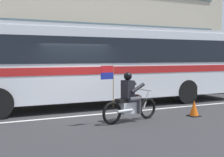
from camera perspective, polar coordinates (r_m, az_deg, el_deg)
ground_plane at (r=10.80m, az=-6.89°, el=-6.65°), size 60.00×60.00×0.00m
sidewalk_curb at (r=15.66m, az=-12.69°, el=-3.04°), size 28.00×3.80×0.15m
lane_center_stripe at (r=10.24m, az=-5.85°, el=-7.22°), size 26.60×0.14×0.01m
office_building_facade at (r=18.01m, az=-14.53°, el=13.36°), size 28.00×0.89×9.84m
transit_bus at (r=12.20m, az=-2.51°, el=3.54°), size 13.19×2.74×3.22m
motorcycle_with_rider at (r=9.22m, az=3.54°, el=-4.30°), size 2.17×0.75×1.78m
traffic_cone at (r=10.46m, az=15.71°, el=-5.69°), size 0.36×0.36×0.55m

